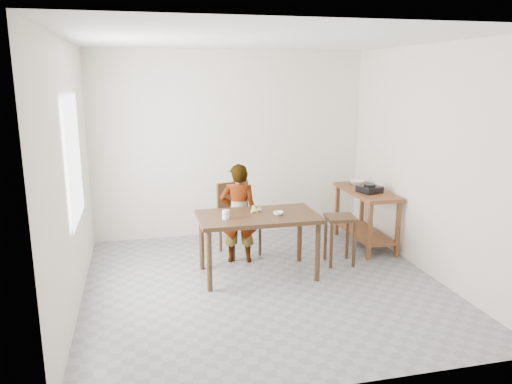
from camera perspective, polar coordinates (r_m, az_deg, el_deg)
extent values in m
cube|color=gray|center=(5.83, 0.93, -10.70)|extent=(4.00, 4.00, 0.04)
cube|color=white|center=(5.34, 1.05, 17.27)|extent=(4.00, 4.00, 0.04)
cube|color=silver|center=(7.37, -2.95, 5.44)|extent=(4.00, 0.04, 2.70)
cube|color=silver|center=(3.55, 9.15, -3.13)|extent=(4.00, 0.04, 2.70)
cube|color=silver|center=(5.30, -20.69, 1.57)|extent=(0.04, 4.00, 2.70)
cube|color=silver|center=(6.23, 19.31, 3.31)|extent=(0.04, 4.00, 2.70)
cube|color=white|center=(5.46, -20.05, 3.55)|extent=(0.02, 1.10, 1.30)
imported|color=silver|center=(6.31, -2.01, -2.46)|extent=(0.52, 0.40, 1.28)
cylinder|color=white|center=(5.67, -3.47, -2.59)|extent=(0.11, 0.11, 0.10)
imported|color=white|center=(5.83, 2.55, -2.45)|extent=(0.16, 0.16, 0.04)
imported|color=white|center=(7.38, 11.41, 1.09)|extent=(0.29, 0.29, 0.06)
cube|color=black|center=(6.89, 12.85, 0.31)|extent=(0.33, 0.33, 0.09)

